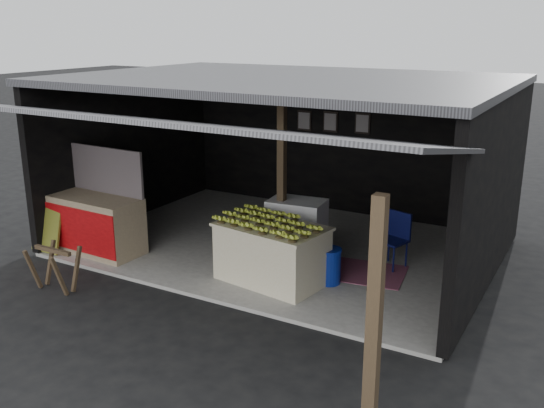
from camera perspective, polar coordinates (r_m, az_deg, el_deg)
The scene contains 13 objects.
ground at distance 8.97m, azimuth -6.75°, elevation -8.92°, with size 80.00×80.00×0.00m, color black.
concrete_slab at distance 10.90m, azimuth 1.02°, elevation -3.93°, with size 7.00×5.00×0.06m, color gray.
shophouse at distance 10.64m, azimuth 1.90°, elevation 7.10°, with size 7.40×7.29×3.02m.
banana_table at distance 9.20m, azimuth -0.02°, elevation -4.67°, with size 1.75×1.22×0.90m.
banana_pile at distance 9.02m, azimuth -0.02°, elevation -1.49°, with size 1.50×0.90×0.18m, color gold, non-canonical shape.
white_crate at distance 10.09m, azimuth 2.32°, elevation -2.41°, with size 0.97×0.71×1.01m.
neighbor_stall at distance 10.86m, azimuth -16.33°, elevation -1.57°, with size 1.75×0.83×1.78m.
green_signboard at distance 11.11m, azimuth -20.41°, elevation -1.95°, with size 0.61×0.04×0.92m, color black.
sawhorse at distance 9.59m, azimuth -19.82°, elevation -5.34°, with size 0.70×0.60×0.67m.
water_barrel at distance 9.25m, azimuth 5.40°, elevation -5.90°, with size 0.35×0.35×0.52m, color navy.
plastic_chair at distance 9.97m, azimuth 11.55°, elevation -2.85°, with size 0.53×0.53×0.90m.
magenta_rug at distance 9.80m, azimuth 7.98°, elevation -6.28°, with size 1.50×1.00×0.01m, color #671641.
picture_frames at distance 12.59m, azimuth 5.67°, elevation 7.70°, with size 1.62×0.04×0.46m.
Camera 1 is at (4.88, -6.48, 3.82)m, focal length 40.00 mm.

